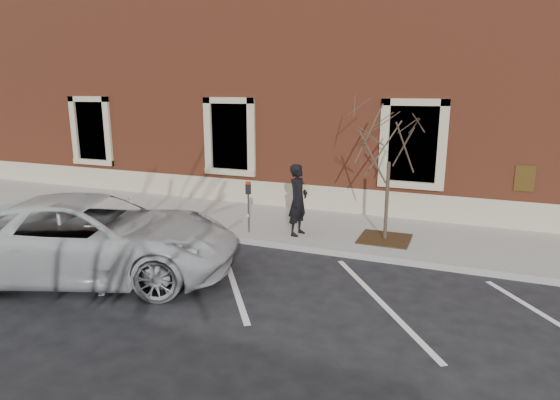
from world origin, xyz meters
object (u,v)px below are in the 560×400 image
at_px(white_truck, 92,237).
at_px(sapling, 390,140).
at_px(parking_meter, 248,197).
at_px(man, 298,200).

bearing_deg(white_truck, sapling, -71.31).
bearing_deg(white_truck, parking_meter, -48.14).
bearing_deg(white_truck, man, -59.61).
xyz_separation_m(man, parking_meter, (-1.32, -0.30, 0.02)).
height_order(man, sapling, sapling).
relative_size(man, white_truck, 0.31).
height_order(sapling, white_truck, sapling).
bearing_deg(sapling, parking_meter, -168.10).
relative_size(man, sapling, 0.52).
xyz_separation_m(parking_meter, sapling, (3.56, 0.75, 1.61)).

